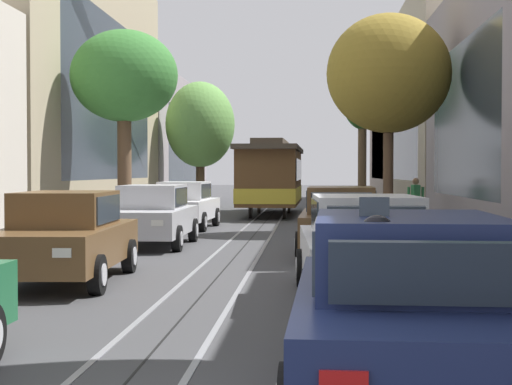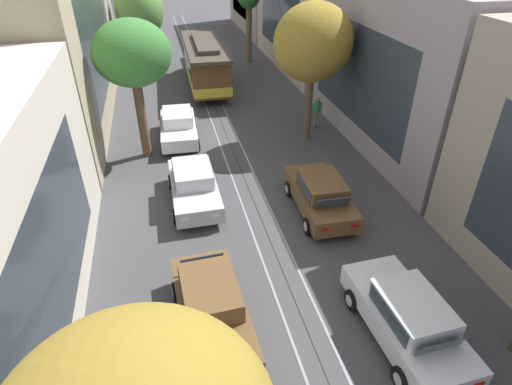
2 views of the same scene
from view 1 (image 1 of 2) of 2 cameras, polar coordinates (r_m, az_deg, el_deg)
name	(u,v)px [view 1 (image 1 of 2)]	position (r m, az deg, el deg)	size (l,w,h in m)	color
ground_plane	(262,226)	(27.35, 0.42, -2.49)	(160.00, 160.00, 0.00)	#424244
trolley_track_rails	(267,219)	(31.02, 0.84, -1.99)	(1.14, 64.84, 0.01)	gray
building_facade_left	(63,114)	(34.36, -13.97, 5.63)	(5.39, 56.54, 10.79)	beige
building_facade_right	(484,110)	(32.62, 16.41, 5.86)	(5.22, 56.54, 10.09)	gray
parked_car_brown_second_left	(65,237)	(13.95, -13.86, -3.16)	(2.13, 4.42, 1.58)	brown
parked_car_silver_mid_left	(152,215)	(20.24, -7.63, -1.66)	(2.01, 4.37, 1.58)	#B7B7BC
parked_car_white_fourth_left	(184,205)	(26.29, -5.31, -0.91)	(2.12, 4.41, 1.58)	silver
parked_car_navy_near_right	(406,308)	(6.65, 10.98, -8.34)	(2.08, 4.39, 1.58)	#19234C
parked_car_white_second_right	(364,247)	(11.74, 7.97, -4.02)	(2.12, 4.41, 1.58)	silver
parked_car_brown_mid_right	(341,220)	(18.03, 6.23, -2.06)	(2.09, 4.40, 1.58)	brown
street_tree_kerb_left_second	(124,78)	(25.43, -9.67, 8.27)	(3.45, 2.93, 6.47)	brown
street_tree_kerb_left_mid	(200,125)	(40.92, -4.12, 4.97)	(3.62, 3.95, 6.63)	#4C3826
street_tree_kerb_right_second	(389,74)	(24.87, 9.72, 8.57)	(3.88, 3.28, 6.87)	brown
street_tree_kerb_right_mid	(362,90)	(40.38, 7.82, 7.48)	(2.35, 2.24, 8.42)	brown
cable_car_trolley	(271,177)	(34.00, 1.12, 1.12)	(2.74, 9.16, 3.28)	brown
motorcycle_with_rider	(376,310)	(5.89, 8.82, -8.53)	(0.52, 1.87, 1.73)	black
pedestrian_on_right_pavement	(416,200)	(26.24, 11.64, -0.57)	(0.55, 0.39, 1.71)	slate
fire_hydrant	(510,308)	(9.10, 18.18, -8.10)	(0.40, 0.22, 0.84)	gold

